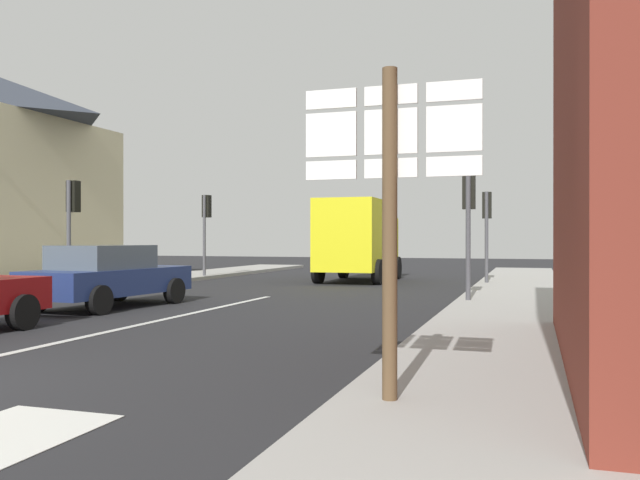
% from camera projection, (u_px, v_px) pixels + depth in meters
% --- Properties ---
extents(ground_plane, '(80.00, 80.00, 0.00)m').
position_uv_depth(ground_plane, '(238.00, 304.00, 16.53)').
color(ground_plane, '#232326').
extents(sidewalk_right, '(2.68, 44.00, 0.14)m').
position_uv_depth(sidewalk_right, '(508.00, 320.00, 12.61)').
color(sidewalk_right, '#9E9B96').
rests_on(sidewalk_right, ground).
extents(lane_centre_stripe, '(0.16, 12.00, 0.01)m').
position_uv_depth(lane_centre_stripe, '(149.00, 323.00, 12.72)').
color(lane_centre_stripe, silver).
rests_on(lane_centre_stripe, ground).
extents(sedan_far, '(2.25, 4.34, 1.47)m').
position_uv_depth(sedan_far, '(108.00, 275.00, 15.55)').
color(sedan_far, navy).
rests_on(sedan_far, ground).
extents(delivery_truck, '(2.49, 5.01, 3.05)m').
position_uv_depth(delivery_truck, '(358.00, 238.00, 25.00)').
color(delivery_truck, yellow).
rests_on(delivery_truck, ground).
extents(route_sign_post, '(1.66, 0.14, 3.20)m').
position_uv_depth(route_sign_post, '(390.00, 198.00, 6.12)').
color(route_sign_post, brown).
rests_on(route_sign_post, ground).
extents(traffic_light_far_right, '(0.30, 0.49, 3.21)m').
position_uv_depth(traffic_light_far_right, '(487.00, 216.00, 22.51)').
color(traffic_light_far_right, '#47474C').
rests_on(traffic_light_far_right, ground).
extents(traffic_light_near_left, '(0.30, 0.49, 3.29)m').
position_uv_depth(traffic_light_near_left, '(72.00, 210.00, 18.94)').
color(traffic_light_near_left, '#47474C').
rests_on(traffic_light_near_left, ground).
extents(traffic_light_far_left, '(0.30, 0.49, 3.38)m').
position_uv_depth(traffic_light_far_left, '(206.00, 217.00, 26.70)').
color(traffic_light_far_left, '#47474C').
rests_on(traffic_light_far_left, ground).
extents(traffic_light_near_right, '(0.30, 0.49, 3.25)m').
position_uv_depth(traffic_light_near_right, '(469.00, 207.00, 16.13)').
color(traffic_light_near_right, '#47474C').
rests_on(traffic_light_near_right, ground).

